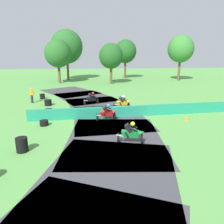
{
  "coord_description": "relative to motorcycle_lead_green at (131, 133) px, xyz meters",
  "views": [
    {
      "loc": [
        -1.59,
        -17.13,
        5.15
      ],
      "look_at": [
        -0.0,
        -1.65,
        0.9
      ],
      "focal_mm": 34.42,
      "sensor_mm": 36.0,
      "label": 1
    }
  ],
  "objects": [
    {
      "name": "ground_plane",
      "position": [
        -0.74,
        5.51,
        -0.66
      ],
      "size": [
        120.0,
        120.0,
        0.0
      ],
      "primitive_type": "plane",
      "color": "#569947"
    },
    {
      "name": "track_asphalt",
      "position": [
        -2.34,
        5.4,
        -0.65
      ],
      "size": [
        12.19,
        36.33,
        0.01
      ],
      "color": "#3D3D42",
      "rests_on": "ground"
    },
    {
      "name": "safety_barrier",
      "position": [
        4.4,
        5.88,
        -0.21
      ],
      "size": [
        23.44,
        1.95,
        0.9
      ],
      "primitive_type": "cube",
      "rotation": [
        0.0,
        0.0,
        -1.5
      ],
      "color": "#1E8466",
      "rests_on": "ground"
    },
    {
      "name": "motorcycle_lead_green",
      "position": [
        0.0,
        0.0,
        0.0
      ],
      "size": [
        1.71,
        0.98,
        1.43
      ],
      "color": "black",
      "rests_on": "ground"
    },
    {
      "name": "motorcycle_chase_red",
      "position": [
        -1.04,
        4.61,
        -0.01
      ],
      "size": [
        1.68,
        0.91,
        1.43
      ],
      "color": "black",
      "rests_on": "ground"
    },
    {
      "name": "motorcycle_trailing_yellow",
      "position": [
        0.71,
        8.13,
        -0.0
      ],
      "size": [
        1.68,
        0.85,
        1.43
      ],
      "color": "black",
      "rests_on": "ground"
    },
    {
      "name": "motorcycle_fourth_black",
      "position": [
        -2.18,
        10.47,
        -0.03
      ],
      "size": [
        1.74,
        1.18,
        1.42
      ],
      "color": "black",
      "rests_on": "ground"
    },
    {
      "name": "tire_stack_mid_a",
      "position": [
        -6.08,
        -0.49,
        -0.26
      ],
      "size": [
        0.62,
        0.62,
        0.8
      ],
      "color": "black",
      "rests_on": "ground"
    },
    {
      "name": "tire_stack_mid_b",
      "position": [
        -5.79,
        3.86,
        -0.46
      ],
      "size": [
        0.62,
        0.62,
        0.4
      ],
      "color": "black",
      "rests_on": "ground"
    },
    {
      "name": "tire_stack_far",
      "position": [
        -6.06,
        7.33,
        -0.46
      ],
      "size": [
        0.64,
        0.64,
        0.4
      ],
      "color": "black",
      "rests_on": "ground"
    },
    {
      "name": "tire_stack_extra_a",
      "position": [
        -6.66,
        10.34,
        -0.36
      ],
      "size": [
        0.72,
        0.72,
        0.6
      ],
      "color": "black",
      "rests_on": "ground"
    },
    {
      "name": "tire_stack_extra_b",
      "position": [
        -7.92,
        13.75,
        -0.36
      ],
      "size": [
        0.58,
        0.58,
        0.6
      ],
      "color": "black",
      "rests_on": "ground"
    },
    {
      "name": "track_marshal",
      "position": [
        -8.58,
        11.74,
        0.16
      ],
      "size": [
        0.34,
        0.24,
        1.63
      ],
      "color": "#232328",
      "rests_on": "ground"
    },
    {
      "name": "traffic_cone",
      "position": [
        5.2,
        3.97,
        -0.44
      ],
      "size": [
        0.28,
        0.28,
        0.44
      ],
      "primitive_type": "cone",
      "color": "orange",
      "rests_on": "ground"
    },
    {
      "name": "tree_far_left",
      "position": [
        14.98,
        29.2,
        5.32
      ],
      "size": [
        4.89,
        4.89,
        8.57
      ],
      "color": "brown",
      "rests_on": "ground"
    },
    {
      "name": "tree_far_right",
      "position": [
        5.17,
        34.13,
        4.88
      ],
      "size": [
        4.55,
        4.55,
        7.95
      ],
      "color": "brown",
      "rests_on": "ground"
    },
    {
      "name": "tree_mid_rise",
      "position": [
        -6.71,
        33.12,
        5.79
      ],
      "size": [
        6.24,
        6.24,
        9.74
      ],
      "color": "brown",
      "rests_on": "ground"
    },
    {
      "name": "tree_behind_barrier",
      "position": [
        -7.74,
        27.75,
        4.46
      ],
      "size": [
        4.58,
        4.58,
        7.55
      ],
      "color": "brown",
      "rests_on": "ground"
    },
    {
      "name": "tree_distant",
      "position": [
        1.34,
        25.76,
        4.04
      ],
      "size": [
        4.05,
        4.05,
        6.85
      ],
      "color": "brown",
      "rests_on": "ground"
    }
  ]
}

